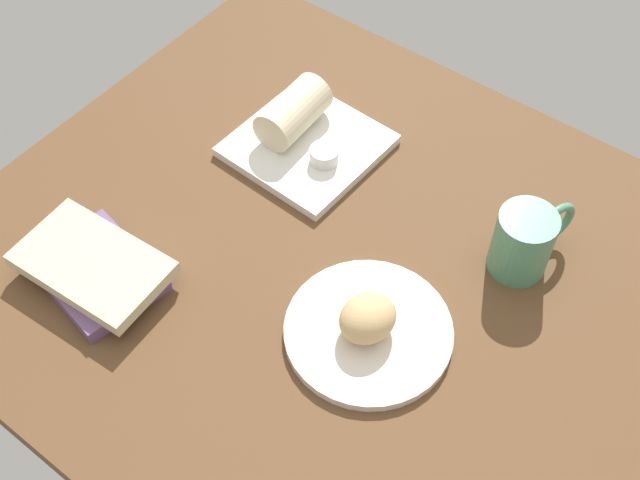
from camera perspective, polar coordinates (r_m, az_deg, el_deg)
The scene contains 8 objects.
dining_table at distance 118.27cm, azimuth 2.17°, elevation -2.71°, with size 110.00×90.00×4.00cm, color brown.
round_plate at distance 110.47cm, azimuth 3.37°, elevation -6.37°, with size 22.68×22.68×1.40cm, color silver.
scone_pastry at distance 107.37cm, azimuth 3.33°, elevation -5.43°, with size 8.05×6.93×5.75cm, color tan.
square_plate at distance 131.08cm, azimuth -0.90°, elevation 6.58°, with size 21.23×21.23×1.60cm, color white.
sauce_cup at distance 126.81cm, azimuth 0.29°, elevation 5.95°, with size 4.53×4.53×2.45cm.
breakfast_wrap at distance 130.38cm, azimuth -1.87°, elevation 8.86°, with size 6.82×6.82×12.21cm, color beige.
book_stack at distance 118.20cm, azimuth -15.37°, elevation -1.92°, with size 21.57×16.26×4.41cm.
coffee_mug at distance 116.52cm, azimuth 14.04°, elevation -0.04°, with size 8.28×13.40×10.45cm.
Camera 1 is at (-36.87, 56.12, 99.36)cm, focal length 46.10 mm.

